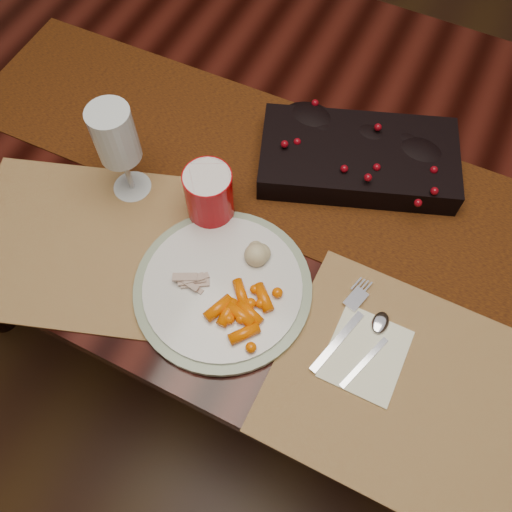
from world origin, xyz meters
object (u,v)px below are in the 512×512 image
at_px(placemat_main, 425,398).
at_px(wine_glass, 121,154).
at_px(turkey_shreds, 185,281).
at_px(red_cup, 209,196).
at_px(baby_carrots, 242,308).
at_px(centerpiece, 359,155).
at_px(napkin, 366,354).
at_px(dining_table, 310,260).
at_px(dinner_plate, 223,287).
at_px(mashed_potatoes, 255,256).

bearing_deg(placemat_main, wine_glass, 167.74).
distance_m(turkey_shreds, red_cup, 0.15).
distance_m(baby_carrots, red_cup, 0.20).
bearing_deg(baby_carrots, red_cup, 132.82).
bearing_deg(turkey_shreds, centerpiece, 65.53).
height_order(baby_carrots, turkey_shreds, baby_carrots).
bearing_deg(napkin, placemat_main, -12.58).
bearing_deg(wine_glass, centerpiece, 32.40).
xyz_separation_m(dining_table, red_cup, (-0.15, -0.19, 0.44)).
xyz_separation_m(placemat_main, dinner_plate, (-0.36, 0.02, 0.01)).
xyz_separation_m(red_cup, wine_glass, (-0.16, -0.01, 0.04)).
bearing_deg(placemat_main, dining_table, 132.07).
relative_size(baby_carrots, mashed_potatoes, 1.45).
distance_m(dining_table, placemat_main, 0.59).
bearing_deg(turkey_shreds, dinner_plate, 21.89).
relative_size(mashed_potatoes, napkin, 0.55).
xyz_separation_m(turkey_shreds, red_cup, (-0.03, 0.15, 0.03)).
distance_m(dinner_plate, napkin, 0.26).
bearing_deg(napkin, wine_glass, 167.21).
height_order(placemat_main, dinner_plate, dinner_plate).
bearing_deg(mashed_potatoes, baby_carrots, -76.89).
height_order(mashed_potatoes, wine_glass, wine_glass).
bearing_deg(dining_table, napkin, -58.03).
bearing_deg(centerpiece, mashed_potatoes, -106.06).
xyz_separation_m(centerpiece, wine_glass, (-0.36, -0.23, 0.06)).
xyz_separation_m(dinner_plate, mashed_potatoes, (0.03, 0.06, 0.03)).
xyz_separation_m(turkey_shreds, wine_glass, (-0.19, 0.13, 0.07)).
bearing_deg(napkin, turkey_shreds, -176.16).
height_order(dining_table, wine_glass, wine_glass).
height_order(dinner_plate, wine_glass, wine_glass).
bearing_deg(turkey_shreds, baby_carrots, -0.71).
bearing_deg(napkin, red_cup, 159.84).
bearing_deg(red_cup, dinner_plate, -54.56).
bearing_deg(centerpiece, red_cup, -132.39).
height_order(dinner_plate, red_cup, red_cup).
bearing_deg(baby_carrots, dining_table, 88.04).
relative_size(baby_carrots, red_cup, 0.95).
distance_m(dining_table, mashed_potatoes, 0.48).
bearing_deg(mashed_potatoes, wine_glass, 170.34).
bearing_deg(dinner_plate, dining_table, 79.03).
bearing_deg(dinner_plate, napkin, 0.01).
distance_m(dinner_plate, red_cup, 0.16).
relative_size(dining_table, red_cup, 15.73).
distance_m(mashed_potatoes, wine_glass, 0.29).
height_order(placemat_main, napkin, napkin).
relative_size(centerpiece, dinner_plate, 1.21).
bearing_deg(mashed_potatoes, centerpiece, 73.94).
relative_size(dining_table, mashed_potatoes, 23.98).
bearing_deg(centerpiece, baby_carrots, -99.15).
xyz_separation_m(mashed_potatoes, napkin, (0.23, -0.06, -0.03)).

